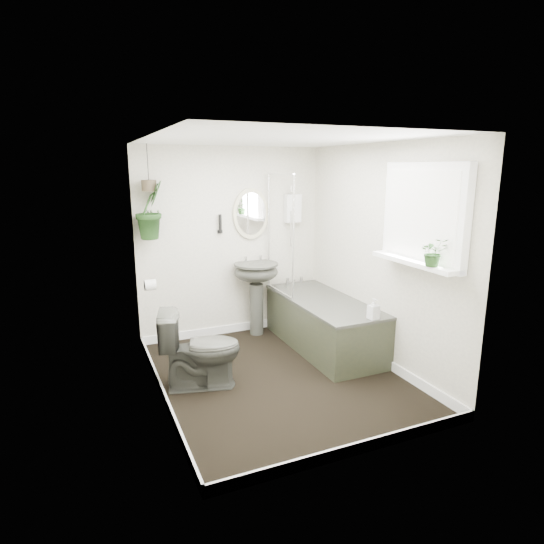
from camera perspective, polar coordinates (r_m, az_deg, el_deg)
name	(u,v)px	position (r m, az deg, el deg)	size (l,w,h in m)	color
floor	(278,377)	(4.70, 0.75, -13.09)	(2.30, 2.80, 0.02)	black
ceiling	(279,138)	(4.22, 0.84, 16.46)	(2.30, 2.80, 0.02)	white
wall_back	(231,243)	(5.61, -5.13, 3.67)	(2.30, 0.02, 2.30)	silver
wall_front	(364,306)	(3.12, 11.49, -4.15)	(2.30, 0.02, 2.30)	silver
wall_left	(154,276)	(3.99, -14.59, -0.54)	(0.02, 2.80, 2.30)	silver
wall_right	(379,256)	(4.89, 13.29, 2.00)	(0.02, 2.80, 2.30)	silver
skirting	(278,372)	(4.67, 0.75, -12.43)	(2.30, 2.80, 0.10)	white
bathtub	(323,323)	(5.33, 6.45, -6.42)	(0.72, 1.72, 0.58)	#393B34
bath_screen	(280,235)	(5.37, 1.04, 4.70)	(0.04, 0.72, 1.40)	silver
shower_box	(293,208)	(5.79, 2.61, 7.99)	(0.20, 0.10, 0.35)	white
oval_mirror	(251,214)	(5.60, -2.63, 7.31)	(0.46, 0.03, 0.62)	beige
wall_sconce	(220,224)	(5.48, -6.52, 6.06)	(0.04, 0.04, 0.22)	black
toilet_roll_holder	(150,285)	(4.73, -15.05, -1.59)	(0.11, 0.11, 0.11)	white
window_recess	(424,215)	(4.24, 18.52, 6.85)	(0.08, 1.00, 0.90)	white
window_sill	(414,262)	(4.26, 17.41, 1.22)	(0.18, 1.00, 0.04)	white
window_blinds	(420,215)	(4.21, 18.06, 6.85)	(0.01, 0.86, 0.76)	white
toilet	(200,349)	(4.41, -8.98, -9.49)	(0.43, 0.75, 0.76)	#393B34
pedestal_sink	(256,299)	(5.66, -1.97, -3.37)	(0.54, 0.46, 0.92)	#393B34
sill_plant	(434,252)	(3.99, 19.63, 2.37)	(0.22, 0.19, 0.24)	black
hanging_plant	(150,210)	(5.17, -15.01, 7.55)	(0.35, 0.28, 0.64)	black
soap_bottle	(374,309)	(4.63, 12.63, -4.52)	(0.09, 0.10, 0.21)	black
hanging_pot	(149,186)	(5.15, -15.18, 10.42)	(0.16, 0.16, 0.12)	#453A29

